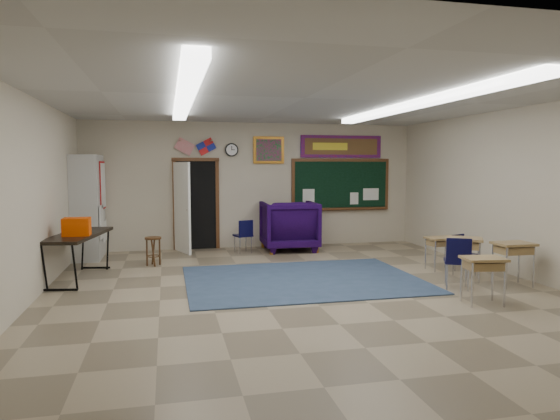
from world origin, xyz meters
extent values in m
plane|color=gray|center=(0.00, 0.00, 0.00)|extent=(9.00, 9.00, 0.00)
cube|color=beige|center=(0.00, 4.50, 1.50)|extent=(8.00, 0.04, 3.00)
cube|color=beige|center=(0.00, -4.50, 1.50)|extent=(8.00, 0.04, 3.00)
cube|color=beige|center=(-4.00, 0.00, 1.50)|extent=(0.04, 9.00, 3.00)
cube|color=beige|center=(4.00, 0.00, 1.50)|extent=(0.04, 9.00, 3.00)
cube|color=beige|center=(0.00, 0.00, 3.00)|extent=(8.00, 9.00, 0.04)
cube|color=#344563|center=(0.20, 0.80, 0.01)|extent=(4.00, 3.00, 0.02)
cube|color=black|center=(-1.40, 4.49, 1.05)|extent=(0.95, 0.04, 2.10)
cube|color=white|center=(-1.75, 4.05, 1.03)|extent=(0.35, 0.86, 2.05)
cube|color=#573118|center=(2.20, 4.47, 1.50)|extent=(2.55, 0.05, 1.30)
cube|color=black|center=(2.20, 4.46, 1.50)|extent=(2.40, 0.03, 1.15)
cube|color=#573118|center=(2.20, 4.41, 0.90)|extent=(2.40, 0.12, 0.04)
cube|color=#AF120F|center=(2.20, 4.47, 2.45)|extent=(2.10, 0.04, 0.55)
cube|color=brown|center=(2.20, 4.46, 2.45)|extent=(1.90, 0.03, 0.40)
cube|color=#9E641E|center=(0.35, 4.47, 2.35)|extent=(0.75, 0.05, 0.65)
cube|color=#A51466|center=(0.35, 4.46, 2.35)|extent=(0.62, 0.03, 0.52)
cylinder|color=black|center=(-0.55, 4.47, 2.35)|extent=(0.32, 0.05, 0.32)
cylinder|color=white|center=(-0.55, 4.45, 2.35)|extent=(0.26, 0.02, 0.26)
cube|color=#AEAEA9|center=(-3.72, 3.85, 1.10)|extent=(0.55, 1.25, 2.20)
imported|color=black|center=(0.71, 3.83, 0.58)|extent=(1.29, 1.33, 1.16)
cube|color=#9F7E4A|center=(2.91, 0.19, 0.72)|extent=(0.77, 0.72, 0.04)
cube|color=olive|center=(2.91, 0.19, 0.61)|extent=(0.66, 0.61, 0.12)
cube|color=#9F7E4A|center=(2.97, 1.03, 0.61)|extent=(0.55, 0.43, 0.03)
cube|color=olive|center=(2.97, 1.03, 0.52)|extent=(0.47, 0.36, 0.10)
cube|color=#9F7E4A|center=(2.30, -1.24, 0.66)|extent=(0.62, 0.50, 0.04)
cube|color=olive|center=(2.30, -1.24, 0.57)|extent=(0.54, 0.43, 0.11)
cube|color=#9F7E4A|center=(3.45, -0.39, 0.70)|extent=(0.61, 0.46, 0.04)
cube|color=olive|center=(3.45, -0.39, 0.60)|extent=(0.53, 0.39, 0.12)
cube|color=black|center=(-3.59, 1.75, 0.77)|extent=(0.98, 2.02, 0.05)
cube|color=#F15604|center=(-3.57, 1.48, 0.95)|extent=(0.43, 0.32, 0.30)
cylinder|color=#4A2B16|center=(-2.36, 2.67, 0.55)|extent=(0.32, 0.32, 0.04)
torus|color=#4A2B16|center=(-2.36, 2.67, 0.19)|extent=(0.26, 0.26, 0.02)
camera|label=1|loc=(-2.07, -7.40, 1.98)|focal=32.00mm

